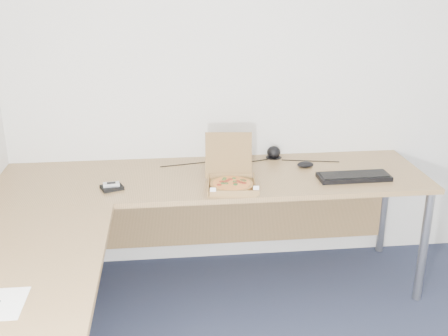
{
  "coord_description": "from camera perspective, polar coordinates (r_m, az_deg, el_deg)",
  "views": [
    {
      "loc": [
        -0.76,
        -1.55,
        1.87
      ],
      "look_at": [
        -0.45,
        1.28,
        0.82
      ],
      "focal_mm": 43.42,
      "sensor_mm": 36.0,
      "label": 1
    }
  ],
  "objects": [
    {
      "name": "room_shell",
      "position": [
        1.84,
        18.63,
        -0.58
      ],
      "size": [
        3.5,
        3.5,
        2.5
      ],
      "primitive_type": null,
      "color": "silver",
      "rests_on": "ground"
    },
    {
      "name": "pizza_box",
      "position": [
        3.0,
        0.77,
        -1.43
      ],
      "size": [
        0.27,
        0.31,
        0.27
      ],
      "rotation": [
        0.0,
        0.0,
        -0.11
      ],
      "color": "olive",
      "rests_on": "desk"
    },
    {
      "name": "cable_bundle",
      "position": [
        3.39,
        2.37,
        0.61
      ],
      "size": [
        0.54,
        0.11,
        0.01
      ],
      "primitive_type": null,
      "rotation": [
        0.0,
        0.0,
        0.14
      ],
      "color": "black",
      "rests_on": "desk"
    },
    {
      "name": "wallet",
      "position": [
        3.04,
        -11.72,
        -2.02
      ],
      "size": [
        0.14,
        0.13,
        0.02
      ],
      "primitive_type": "cube",
      "rotation": [
        0.0,
        0.0,
        0.38
      ],
      "color": "black",
      "rests_on": "desk"
    },
    {
      "name": "dome_speaker",
      "position": [
        3.48,
        5.25,
        1.73
      ],
      "size": [
        0.1,
        0.1,
        0.08
      ],
      "primitive_type": "ellipsoid",
      "color": "black",
      "rests_on": "desk"
    },
    {
      "name": "mouse",
      "position": [
        3.34,
        8.56,
        0.36
      ],
      "size": [
        0.11,
        0.09,
        0.04
      ],
      "primitive_type": "ellipsoid",
      "rotation": [
        0.0,
        0.0,
        -0.21
      ],
      "color": "black",
      "rests_on": "desk"
    },
    {
      "name": "desk",
      "position": [
        2.78,
        -7.0,
        -4.76
      ],
      "size": [
        2.5,
        2.2,
        0.73
      ],
      "color": "olive",
      "rests_on": "ground"
    },
    {
      "name": "drinking_glass",
      "position": [
        3.4,
        2.45,
        1.57
      ],
      "size": [
        0.06,
        0.06,
        0.11
      ],
      "primitive_type": "cylinder",
      "color": "silver",
      "rests_on": "desk"
    },
    {
      "name": "keyboard",
      "position": [
        3.21,
        13.51,
        -0.91
      ],
      "size": [
        0.42,
        0.16,
        0.03
      ],
      "primitive_type": "cube",
      "rotation": [
        0.0,
        0.0,
        0.02
      ],
      "color": "black",
      "rests_on": "desk"
    },
    {
      "name": "phone",
      "position": [
        3.04,
        -11.78,
        -1.7
      ],
      "size": [
        0.09,
        0.06,
        0.02
      ],
      "primitive_type": "cube",
      "rotation": [
        0.0,
        0.0,
        0.13
      ],
      "color": "#B2B5BA",
      "rests_on": "wallet"
    }
  ]
}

